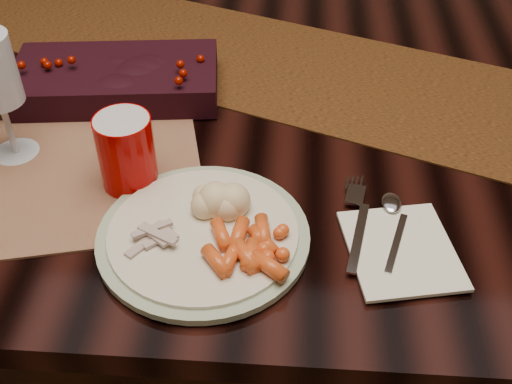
# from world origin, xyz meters

# --- Properties ---
(floor) EXTENTS (5.00, 5.00, 0.00)m
(floor) POSITION_xyz_m (0.00, 0.00, 0.00)
(floor) COLOR black
(floor) RESTS_ON ground
(dining_table) EXTENTS (1.80, 1.00, 0.75)m
(dining_table) POSITION_xyz_m (0.00, 0.00, 0.38)
(dining_table) COLOR black
(dining_table) RESTS_ON floor
(table_runner) EXTENTS (1.61, 0.87, 0.00)m
(table_runner) POSITION_xyz_m (0.05, 0.12, 0.75)
(table_runner) COLOR #4F2B0E
(table_runner) RESTS_ON dining_table
(centerpiece) EXTENTS (0.36, 0.21, 0.07)m
(centerpiece) POSITION_xyz_m (-0.25, 0.02, 0.79)
(centerpiece) COLOR black
(centerpiece) RESTS_ON table_runner
(placemat_main) EXTENTS (0.49, 0.41, 0.00)m
(placemat_main) POSITION_xyz_m (-0.29, -0.21, 0.75)
(placemat_main) COLOR #856246
(placemat_main) RESTS_ON dining_table
(dinner_plate) EXTENTS (0.36, 0.36, 0.02)m
(dinner_plate) POSITION_xyz_m (-0.06, -0.32, 0.76)
(dinner_plate) COLOR beige
(dinner_plate) RESTS_ON placemat_main
(baby_carrots) EXTENTS (0.13, 0.12, 0.02)m
(baby_carrots) POSITION_xyz_m (0.01, -0.35, 0.78)
(baby_carrots) COLOR #E6541B
(baby_carrots) RESTS_ON dinner_plate
(mashed_potatoes) EXTENTS (0.11, 0.10, 0.05)m
(mashed_potatoes) POSITION_xyz_m (-0.04, -0.26, 0.79)
(mashed_potatoes) COLOR tan
(mashed_potatoes) RESTS_ON dinner_plate
(turkey_shreds) EXTENTS (0.08, 0.07, 0.02)m
(turkey_shreds) POSITION_xyz_m (-0.12, -0.34, 0.78)
(turkey_shreds) COLOR #BBAFA4
(turkey_shreds) RESTS_ON dinner_plate
(napkin) EXTENTS (0.16, 0.18, 0.01)m
(napkin) POSITION_xyz_m (0.20, -0.32, 0.76)
(napkin) COLOR white
(napkin) RESTS_ON placemat_main
(fork) EXTENTS (0.06, 0.17, 0.00)m
(fork) POSITION_xyz_m (0.15, -0.29, 0.76)
(fork) COLOR silver
(fork) RESTS_ON napkin
(spoon) EXTENTS (0.07, 0.14, 0.00)m
(spoon) POSITION_xyz_m (0.19, -0.29, 0.76)
(spoon) COLOR silver
(spoon) RESTS_ON napkin
(red_cup) EXTENTS (0.10, 0.10, 0.11)m
(red_cup) POSITION_xyz_m (-0.17, -0.21, 0.81)
(red_cup) COLOR #AC0100
(red_cup) RESTS_ON placemat_main
(wine_glass) EXTENTS (0.08, 0.08, 0.20)m
(wine_glass) POSITION_xyz_m (-0.36, -0.15, 0.85)
(wine_glass) COLOR silver
(wine_glass) RESTS_ON dining_table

